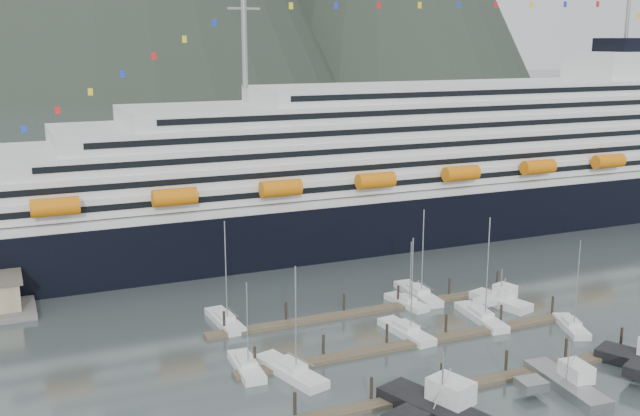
# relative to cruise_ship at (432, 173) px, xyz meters

# --- Properties ---
(ground) EXTENTS (1600.00, 1600.00, 0.00)m
(ground) POSITION_rel_cruise_ship_xyz_m (-30.03, -54.94, -12.04)
(ground) COLOR #3E4A48
(ground) RESTS_ON ground
(cruise_ship) EXTENTS (210.00, 30.40, 50.30)m
(cruise_ship) POSITION_rel_cruise_ship_xyz_m (0.00, 0.00, 0.00)
(cruise_ship) COLOR black
(cruise_ship) RESTS_ON ground
(dock_near) EXTENTS (48.18, 2.28, 3.20)m
(dock_near) POSITION_rel_cruise_ship_xyz_m (-34.95, -64.89, -11.73)
(dock_near) COLOR #4D4131
(dock_near) RESTS_ON ground
(dock_mid) EXTENTS (48.18, 2.28, 3.20)m
(dock_mid) POSITION_rel_cruise_ship_xyz_m (-34.95, -51.89, -11.73)
(dock_mid) COLOR #4D4131
(dock_mid) RESTS_ON ground
(dock_far) EXTENTS (48.18, 2.28, 3.20)m
(dock_far) POSITION_rel_cruise_ship_xyz_m (-34.95, -38.89, -11.73)
(dock_far) COLOR #4D4131
(dock_far) RESTS_ON ground
(sailboat_a) EXTENTS (3.07, 9.13, 11.85)m
(sailboat_a) POSITION_rel_cruise_ship_xyz_m (-57.03, -50.57, -11.63)
(sailboat_a) COLOR silver
(sailboat_a) RESTS_ON ground
(sailboat_b) EXTENTS (5.80, 11.75, 14.32)m
(sailboat_b) POSITION_rel_cruise_ship_xyz_m (-52.67, -53.95, -11.60)
(sailboat_b) COLOR silver
(sailboat_b) RESTS_ON ground
(sailboat_c) EXTENTS (3.78, 10.21, 14.25)m
(sailboat_c) POSITION_rel_cruise_ship_xyz_m (-33.81, -48.57, -11.61)
(sailboat_c) COLOR silver
(sailboat_c) RESTS_ON ground
(sailboat_d) EXTENTS (3.80, 11.45, 15.72)m
(sailboat_d) POSITION_rel_cruise_ship_xyz_m (-21.35, -48.07, -11.61)
(sailboat_d) COLOR silver
(sailboat_d) RESTS_ON ground
(sailboat_e) EXTENTS (3.21, 10.22, 15.50)m
(sailboat_e) POSITION_rel_cruise_ship_xyz_m (-55.09, -34.95, -11.60)
(sailboat_e) COLOR silver
(sailboat_e) RESTS_ON ground
(sailboat_f) EXTENTS (3.46, 8.44, 10.45)m
(sailboat_f) POSITION_rel_cruise_ship_xyz_m (-27.97, -38.50, -11.65)
(sailboat_f) COLOR silver
(sailboat_f) RESTS_ON ground
(sailboat_g) EXTENTS (3.35, 11.41, 14.58)m
(sailboat_g) POSITION_rel_cruise_ship_xyz_m (-24.42, -35.91, -11.61)
(sailboat_g) COLOR silver
(sailboat_g) RESTS_ON ground
(sailboat_h) EXTENTS (5.22, 8.65, 13.34)m
(sailboat_h) POSITION_rel_cruise_ship_xyz_m (-12.03, -55.96, -11.62)
(sailboat_h) COLOR silver
(sailboat_h) RESTS_ON ground
(trawler_a) EXTENTS (12.09, 15.44, 8.25)m
(trawler_a) POSITION_rel_cruise_ship_xyz_m (-42.09, -70.00, -11.03)
(trawler_a) COLOR black
(trawler_a) RESTS_ON ground
(trawler_c) EXTENTS (8.90, 12.57, 6.27)m
(trawler_c) POSITION_rel_cruise_ship_xyz_m (-25.39, -69.93, -11.21)
(trawler_c) COLOR gray
(trawler_c) RESTS_ON ground
(trawler_e) EXTENTS (8.05, 10.16, 6.24)m
(trawler_e) POSITION_rel_cruise_ship_xyz_m (-15.14, -44.16, -11.21)
(trawler_e) COLOR silver
(trawler_e) RESTS_ON ground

